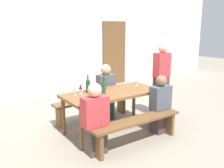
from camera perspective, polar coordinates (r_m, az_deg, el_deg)
ground_plane at (r=4.72m, az=0.00°, el=-10.70°), size 24.00×24.00×0.00m
back_wall at (r=7.33m, az=-15.37°, el=10.24°), size 14.00×0.20×3.20m
wooden_door at (r=8.33m, az=0.52°, el=7.18°), size 0.90×0.06×2.10m
tasting_table at (r=4.49m, az=0.00°, el=-2.90°), size 1.80×0.82×0.75m
bench_near at (r=4.07m, az=5.80°, el=-9.48°), size 1.70×0.30×0.45m
bench_far at (r=5.16m, az=-4.52°, el=-4.52°), size 1.70×0.30×0.45m
wine_bottle_0 at (r=4.24m, az=-1.96°, el=-0.95°), size 0.07×0.07×0.33m
wine_bottle_1 at (r=4.63m, az=-1.85°, el=0.20°), size 0.08×0.08×0.32m
wine_bottle_2 at (r=4.42m, az=-5.61°, el=-0.51°), size 0.08×0.08×0.32m
wine_glass_0 at (r=4.35m, az=-7.35°, el=-0.67°), size 0.07×0.07×0.18m
wine_glass_1 at (r=4.24m, az=-4.70°, el=-1.23°), size 0.06×0.06×0.16m
wine_glass_2 at (r=4.28m, az=-8.71°, el=-1.07°), size 0.08×0.08×0.17m
wine_glass_3 at (r=4.96m, az=5.81°, el=0.96°), size 0.06×0.06×0.17m
seated_guest_near_0 at (r=3.73m, az=-3.94°, el=-8.54°), size 0.40×0.24×1.11m
seated_guest_near_1 at (r=4.56m, az=11.19°, el=-5.01°), size 0.38×0.24×1.07m
seated_guest_far_0 at (r=5.10m, az=-1.44°, el=-2.16°), size 0.37×0.24×1.17m
standing_host at (r=5.29m, az=11.38°, el=0.34°), size 0.34×0.24×1.57m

